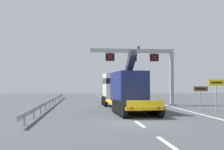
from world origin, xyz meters
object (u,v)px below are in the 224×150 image
at_px(overhead_lane_gantry, 144,60).
at_px(exit_sign_yellow, 216,88).
at_px(tourist_info_sign_brown, 201,92).
at_px(heavy_haul_truck_yellow, 123,89).

xyz_separation_m(overhead_lane_gantry, exit_sign_yellow, (3.88, -9.98, -3.15)).
xyz_separation_m(overhead_lane_gantry, tourist_info_sign_brown, (3.70, -7.30, -3.59)).
xyz_separation_m(heavy_haul_truck_yellow, tourist_info_sign_brown, (7.01, -2.31, -0.31)).
relative_size(heavy_haul_truck_yellow, tourist_info_sign_brown, 6.34).
relative_size(overhead_lane_gantry, tourist_info_sign_brown, 4.56).
bearing_deg(exit_sign_yellow, heavy_haul_truck_yellow, 145.25).
bearing_deg(heavy_haul_truck_yellow, overhead_lane_gantry, 56.44).
bearing_deg(exit_sign_yellow, tourist_info_sign_brown, 93.93).
height_order(heavy_haul_truck_yellow, tourist_info_sign_brown, heavy_haul_truck_yellow).
xyz_separation_m(heavy_haul_truck_yellow, exit_sign_yellow, (7.19, -4.99, 0.13)).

